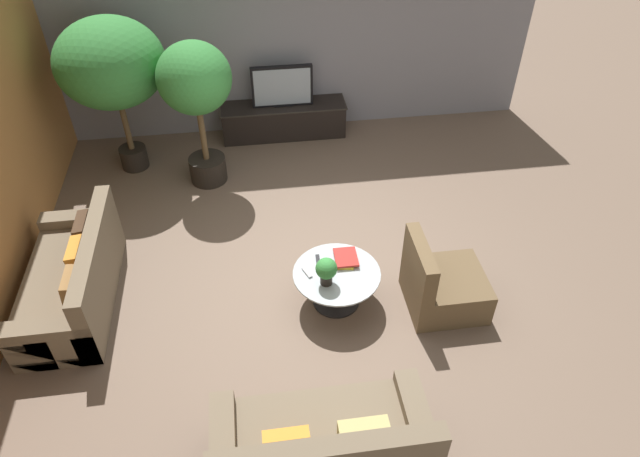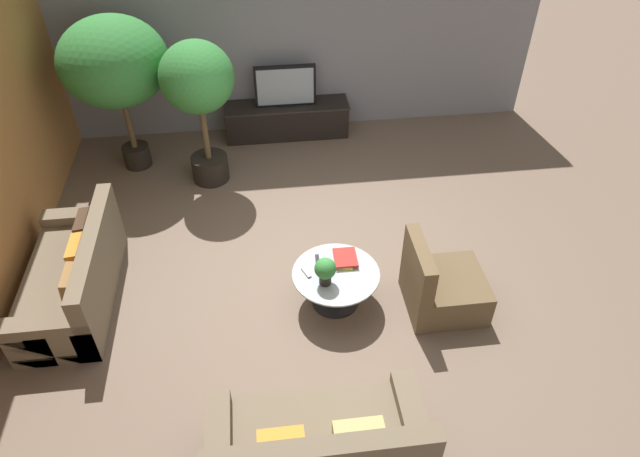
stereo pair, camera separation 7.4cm
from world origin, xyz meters
name	(u,v)px [view 2 (the right image)]	position (x,y,z in m)	size (l,w,h in m)	color
ground_plane	(312,265)	(0.00, 0.00, 0.00)	(24.00, 24.00, 0.00)	brown
back_wall_stone	(285,31)	(0.00, 3.26, 1.50)	(7.40, 0.12, 3.00)	gray
media_console	(287,119)	(-0.06, 2.94, 0.26)	(1.88, 0.50, 0.51)	black
television	(285,86)	(-0.06, 2.94, 0.81)	(0.90, 0.13, 0.61)	black
coffee_table	(336,282)	(0.19, -0.58, 0.30)	(0.92, 0.92, 0.43)	black
couch_by_wall	(75,278)	(-2.57, -0.17, 0.29)	(0.84, 1.84, 0.84)	brown
couch_near_entry	(318,447)	(-0.22, -2.39, 0.29)	(1.77, 0.84, 0.84)	brown
armchair_wicker	(441,287)	(1.28, -0.76, 0.27)	(0.80, 0.76, 0.86)	brown
potted_palm_tall	(114,64)	(-2.24, 2.37, 1.54)	(1.38, 1.38, 2.13)	black
potted_palm_corner	(198,88)	(-1.19, 1.90, 1.37)	(0.92, 0.92, 1.96)	black
potted_plant_tabletop	(325,270)	(0.06, -0.71, 0.62)	(0.22, 0.22, 0.32)	black
book_stack	(345,258)	(0.31, -0.41, 0.46)	(0.25, 0.33, 0.06)	gold
remote_black	(317,260)	(0.02, -0.38, 0.44)	(0.04, 0.16, 0.02)	black
remote_silver	(306,272)	(-0.12, -0.55, 0.44)	(0.04, 0.16, 0.02)	gray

